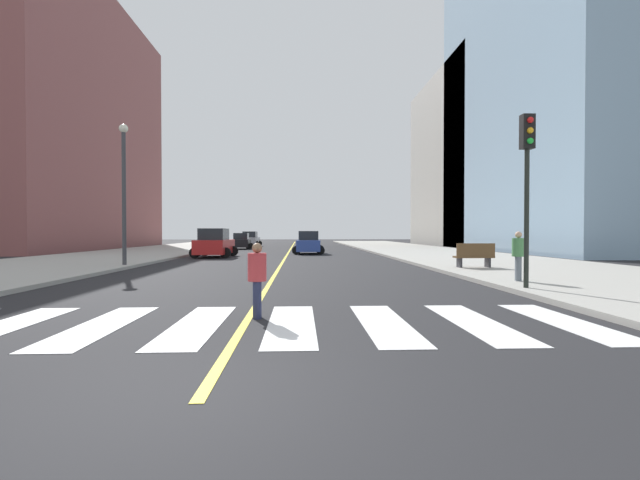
% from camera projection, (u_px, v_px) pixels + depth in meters
% --- Properties ---
extents(ground_plane, '(220.00, 220.00, 0.00)m').
position_uv_depth(ground_plane, '(196.00, 404.00, 4.62)').
color(ground_plane, black).
extents(sidewalk_kerb_east, '(10.00, 120.00, 0.15)m').
position_uv_depth(sidewalk_kerb_east, '(499.00, 263.00, 25.12)').
color(sidewalk_kerb_east, '#9E9B93').
rests_on(sidewalk_kerb_east, ground).
extents(sidewalk_kerb_west, '(10.00, 120.00, 0.15)m').
position_uv_depth(sidewalk_kerb_west, '(54.00, 264.00, 24.07)').
color(sidewalk_kerb_west, '#9E9B93').
rests_on(sidewalk_kerb_west, ground).
extents(crosswalk_paint, '(13.50, 4.00, 0.01)m').
position_uv_depth(crosswalk_paint, '(245.00, 324.00, 8.61)').
color(crosswalk_paint, silver).
rests_on(crosswalk_paint, ground).
extents(lane_divider_paint, '(0.16, 80.00, 0.01)m').
position_uv_depth(lane_divider_paint, '(290.00, 250.00, 44.57)').
color(lane_divider_paint, yellow).
rests_on(lane_divider_paint, ground).
extents(office_tower_glass, '(20.00, 28.00, 39.59)m').
position_uv_depth(office_tower_glass, '(595.00, 42.00, 42.42)').
color(office_tower_glass, '#8CADC6').
rests_on(office_tower_glass, ground).
extents(parking_garage_concrete, '(18.00, 24.00, 22.94)m').
position_uv_depth(parking_garage_concrete, '(497.00, 162.00, 61.27)').
color(parking_garage_concrete, '#9E9B93').
rests_on(parking_garage_concrete, ground).
extents(low_rise_brick_west, '(16.00, 32.00, 27.17)m').
position_uv_depth(low_rise_brick_west, '(40.00, 123.00, 48.24)').
color(low_rise_brick_west, brown).
rests_on(low_rise_brick_west, ground).
extents(car_black_nearest, '(2.43, 3.85, 1.70)m').
position_uv_depth(car_black_nearest, '(241.00, 242.00, 47.76)').
color(car_black_nearest, black).
rests_on(car_black_nearest, ground).
extents(car_blue_second, '(2.71, 4.26, 1.88)m').
position_uv_depth(car_blue_second, '(309.00, 243.00, 37.10)').
color(car_blue_second, '#2D479E').
rests_on(car_blue_second, ground).
extents(car_red_third, '(2.95, 4.64, 2.05)m').
position_uv_depth(car_red_third, '(215.00, 244.00, 32.03)').
color(car_red_third, red).
rests_on(car_red_third, ground).
extents(car_silver_fourth, '(2.74, 4.29, 1.89)m').
position_uv_depth(car_silver_fourth, '(250.00, 239.00, 57.20)').
color(car_silver_fourth, '#B7B7BC').
rests_on(car_silver_fourth, ground).
extents(traffic_light_near_corner, '(0.36, 0.41, 5.06)m').
position_uv_depth(traffic_light_near_corner, '(527.00, 167.00, 13.07)').
color(traffic_light_near_corner, black).
rests_on(traffic_light_near_corner, sidewalk_kerb_east).
extents(park_bench, '(1.81, 0.61, 1.12)m').
position_uv_depth(park_bench, '(474.00, 256.00, 20.70)').
color(park_bench, brown).
rests_on(park_bench, sidewalk_kerb_east).
extents(pedestrian_crossing, '(0.38, 0.38, 1.55)m').
position_uv_depth(pedestrian_crossing, '(257.00, 277.00, 9.24)').
color(pedestrian_crossing, '#232847').
rests_on(pedestrian_crossing, ground).
extents(pedestrian_waiting_east, '(0.41, 0.41, 1.65)m').
position_uv_depth(pedestrian_waiting_east, '(518.00, 254.00, 14.98)').
color(pedestrian_waiting_east, slate).
rests_on(pedestrian_waiting_east, sidewalk_kerb_east).
extents(street_lamp, '(0.44, 0.44, 7.02)m').
position_uv_depth(street_lamp, '(124.00, 181.00, 22.36)').
color(street_lamp, '#38383D').
rests_on(street_lamp, sidewalk_kerb_west).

